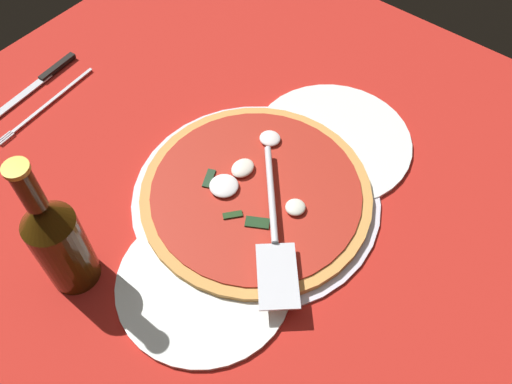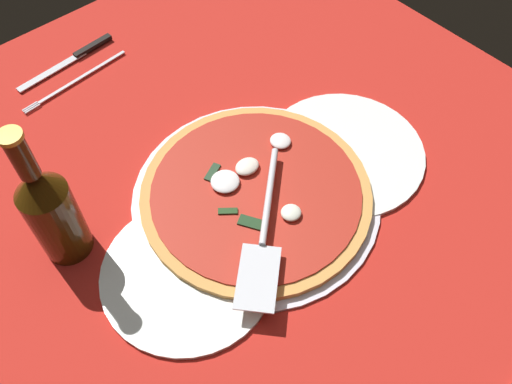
% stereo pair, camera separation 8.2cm
% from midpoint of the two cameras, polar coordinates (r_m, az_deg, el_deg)
% --- Properties ---
extents(ground_plane, '(1.13, 1.13, 0.01)m').
position_cam_midpoint_polar(ground_plane, '(0.84, 0.73, -0.84)').
color(ground_plane, red).
extents(checker_pattern, '(1.13, 1.13, 0.00)m').
position_cam_midpoint_polar(checker_pattern, '(0.84, 0.73, -0.66)').
color(checker_pattern, white).
rests_on(checker_pattern, ground_plane).
extents(pizza_pan, '(0.38, 0.38, 0.01)m').
position_cam_midpoint_polar(pizza_pan, '(0.83, 2.82, -0.76)').
color(pizza_pan, silver).
rests_on(pizza_pan, ground_plane).
extents(dinner_plate_left, '(0.26, 0.26, 0.01)m').
position_cam_midpoint_polar(dinner_plate_left, '(0.90, 11.81, 3.92)').
color(dinner_plate_left, white).
rests_on(dinner_plate_left, ground_plane).
extents(dinner_plate_right, '(0.24, 0.24, 0.01)m').
position_cam_midpoint_polar(dinner_plate_right, '(0.76, -4.10, -8.72)').
color(dinner_plate_right, white).
rests_on(dinner_plate_right, ground_plane).
extents(pizza, '(0.35, 0.35, 0.03)m').
position_cam_midpoint_polar(pizza, '(0.82, 2.83, -0.26)').
color(pizza, '#DC994B').
rests_on(pizza, pizza_pan).
extents(pizza_server, '(0.22, 0.20, 0.01)m').
position_cam_midpoint_polar(pizza_server, '(0.76, 3.94, -4.45)').
color(pizza_server, silver).
rests_on(pizza_server, pizza).
extents(place_setting_near, '(0.23, 0.13, 0.01)m').
position_cam_midpoint_polar(place_setting_near, '(1.06, -16.31, 12.03)').
color(place_setting_near, white).
rests_on(place_setting_near, ground_plane).
extents(beer_bottle, '(0.07, 0.07, 0.24)m').
position_cam_midpoint_polar(beer_bottle, '(0.74, -17.80, -2.10)').
color(beer_bottle, '#392307').
rests_on(beer_bottle, ground_plane).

